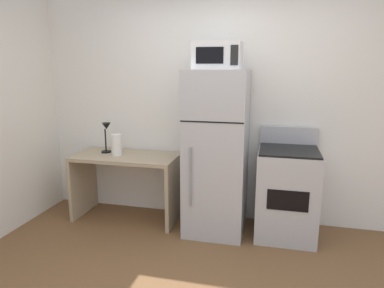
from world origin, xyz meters
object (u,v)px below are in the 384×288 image
oven_range (287,192)px  paper_towel_roll (117,145)px  desk (127,174)px  desk_lamp (106,132)px  microwave (218,56)px  refrigerator (217,153)px

oven_range → paper_towel_roll: bearing=-179.7°
oven_range → desk: bearing=179.6°
paper_towel_roll → oven_range: bearing=0.3°
desk_lamp → desk: bearing=-12.0°
paper_towel_roll → microwave: bearing=-2.1°
desk_lamp → paper_towel_roll: (0.16, -0.08, -0.12)m
desk → oven_range: 1.77m
desk → paper_towel_roll: bearing=-165.3°
paper_towel_roll → refrigerator: refrigerator is taller
desk → microwave: microwave is taller
paper_towel_roll → oven_range: (1.86, 0.01, -0.40)m
microwave → refrigerator: bearing=90.3°
microwave → oven_range: 1.54m
desk → desk_lamp: 0.53m
desk_lamp → oven_range: 2.09m
desk → microwave: size_ratio=2.55×
desk_lamp → oven_range: desk_lamp is taller
paper_towel_roll → microwave: microwave is taller
refrigerator → microwave: microwave is taller
desk_lamp → paper_towel_roll: 0.22m
paper_towel_roll → refrigerator: bearing=-1.0°
paper_towel_roll → refrigerator: size_ratio=0.14×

